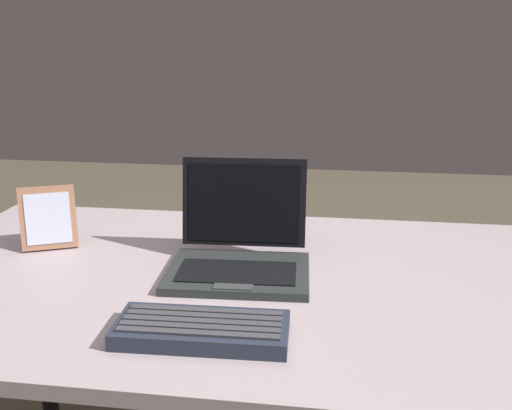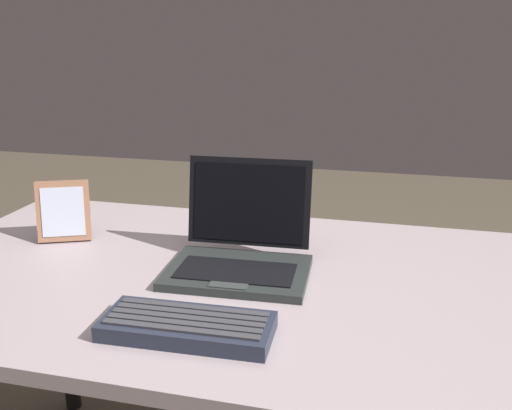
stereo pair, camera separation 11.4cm
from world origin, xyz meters
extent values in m
cube|color=gray|center=(0.00, 0.00, 0.73)|extent=(1.59, 0.83, 0.03)
cylinder|color=black|center=(-0.74, 0.36, 0.36)|extent=(0.05, 0.05, 0.71)
cube|color=#252A29|center=(-0.04, -0.01, 0.75)|extent=(0.31, 0.23, 0.02)
cube|color=black|center=(-0.04, -0.02, 0.76)|extent=(0.25, 0.13, 0.00)
cube|color=#313534|center=(-0.04, -0.09, 0.76)|extent=(0.08, 0.04, 0.00)
cube|color=black|center=(-0.05, 0.12, 0.87)|extent=(0.29, 0.06, 0.20)
cube|color=black|center=(-0.04, 0.11, 0.87)|extent=(0.26, 0.05, 0.17)
cube|color=yellow|center=(-0.04, 0.11, 0.85)|extent=(0.24, 0.01, 0.01)
cube|color=#232837|center=(-0.06, -0.26, 0.76)|extent=(0.30, 0.13, 0.03)
cube|color=#38383D|center=(-0.06, -0.29, 0.77)|extent=(0.27, 0.02, 0.00)
cube|color=#38383D|center=(-0.06, -0.27, 0.77)|extent=(0.27, 0.02, 0.00)
cube|color=#38383D|center=(-0.06, -0.26, 0.77)|extent=(0.27, 0.02, 0.00)
cube|color=#38383D|center=(-0.06, -0.24, 0.77)|extent=(0.27, 0.02, 0.00)
cube|color=#38383D|center=(-0.06, -0.22, 0.77)|extent=(0.27, 0.02, 0.00)
cube|color=#906147|center=(-0.52, 0.10, 0.82)|extent=(0.13, 0.09, 0.15)
cube|color=#B3BAD1|center=(-0.52, 0.09, 0.82)|extent=(0.11, 0.06, 0.12)
cube|color=#906147|center=(-0.53, 0.12, 0.76)|extent=(0.02, 0.02, 0.03)
camera|label=1|loc=(0.14, -1.07, 1.25)|focal=38.32mm
camera|label=2|loc=(0.25, -1.04, 1.25)|focal=38.32mm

